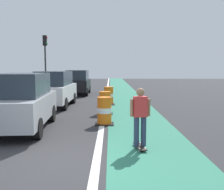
{
  "coord_description": "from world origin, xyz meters",
  "views": [
    {
      "loc": [
        1.24,
        -6.16,
        2.23
      ],
      "look_at": [
        1.3,
        5.19,
        1.1
      ],
      "focal_mm": 43.62,
      "sensor_mm": 36.0,
      "label": 1
    }
  ],
  "objects_px": {
    "pedestrian_crossing": "(21,91)",
    "pedestrian_waiting": "(45,83)",
    "parked_suv_nearest": "(22,101)",
    "parked_suv_second": "(55,89)",
    "traffic_barrel_back": "(109,96)",
    "traffic_barrel_front": "(104,111)",
    "traffic_light_corner": "(45,54)",
    "skateboarder_on_lane": "(140,116)",
    "parked_suv_third": "(78,82)",
    "traffic_barrel_mid": "(105,103)"
  },
  "relations": [
    {
      "from": "parked_suv_nearest",
      "to": "pedestrian_waiting",
      "type": "relative_size",
      "value": 2.92
    },
    {
      "from": "parked_suv_third",
      "to": "traffic_barrel_front",
      "type": "bearing_deg",
      "value": -78.41
    },
    {
      "from": "parked_suv_second",
      "to": "pedestrian_waiting",
      "type": "height_order",
      "value": "parked_suv_second"
    },
    {
      "from": "parked_suv_second",
      "to": "traffic_barrel_front",
      "type": "distance_m",
      "value": 5.9
    },
    {
      "from": "parked_suv_second",
      "to": "traffic_barrel_back",
      "type": "distance_m",
      "value": 3.26
    },
    {
      "from": "parked_suv_nearest",
      "to": "pedestrian_waiting",
      "type": "xyz_separation_m",
      "value": [
        -2.85,
        15.27,
        -0.17
      ]
    },
    {
      "from": "parked_suv_second",
      "to": "traffic_barrel_front",
      "type": "height_order",
      "value": "parked_suv_second"
    },
    {
      "from": "parked_suv_second",
      "to": "traffic_barrel_mid",
      "type": "bearing_deg",
      "value": -40.35
    },
    {
      "from": "parked_suv_second",
      "to": "traffic_barrel_mid",
      "type": "distance_m",
      "value": 3.93
    },
    {
      "from": "parked_suv_third",
      "to": "traffic_barrel_front",
      "type": "distance_m",
      "value": 12.54
    },
    {
      "from": "parked_suv_third",
      "to": "pedestrian_crossing",
      "type": "height_order",
      "value": "parked_suv_third"
    },
    {
      "from": "skateboarder_on_lane",
      "to": "pedestrian_waiting",
      "type": "xyz_separation_m",
      "value": [
        -6.87,
        17.68,
        -0.05
      ]
    },
    {
      "from": "traffic_barrel_front",
      "to": "pedestrian_crossing",
      "type": "distance_m",
      "value": 7.59
    },
    {
      "from": "skateboarder_on_lane",
      "to": "traffic_barrel_mid",
      "type": "xyz_separation_m",
      "value": [
        -1.08,
        5.81,
        -0.38
      ]
    },
    {
      "from": "traffic_barrel_mid",
      "to": "traffic_light_corner",
      "type": "relative_size",
      "value": 0.21
    },
    {
      "from": "traffic_barrel_mid",
      "to": "traffic_barrel_back",
      "type": "bearing_deg",
      "value": 87.36
    },
    {
      "from": "traffic_light_corner",
      "to": "traffic_barrel_back",
      "type": "bearing_deg",
      "value": -54.58
    },
    {
      "from": "pedestrian_waiting",
      "to": "traffic_barrel_front",
      "type": "bearing_deg",
      "value": -68.0
    },
    {
      "from": "parked_suv_second",
      "to": "pedestrian_crossing",
      "type": "bearing_deg",
      "value": 165.95
    },
    {
      "from": "traffic_barrel_back",
      "to": "pedestrian_waiting",
      "type": "bearing_deg",
      "value": 124.79
    },
    {
      "from": "parked_suv_third",
      "to": "skateboarder_on_lane",
      "type": "bearing_deg",
      "value": -77.07
    },
    {
      "from": "parked_suv_third",
      "to": "traffic_barrel_back",
      "type": "bearing_deg",
      "value": -67.64
    },
    {
      "from": "traffic_barrel_mid",
      "to": "parked_suv_nearest",
      "type": "bearing_deg",
      "value": -130.88
    },
    {
      "from": "parked_suv_second",
      "to": "traffic_barrel_back",
      "type": "xyz_separation_m",
      "value": [
        3.12,
        0.79,
        -0.5
      ]
    },
    {
      "from": "parked_suv_third",
      "to": "pedestrian_waiting",
      "type": "distance_m",
      "value": 3.94
    },
    {
      "from": "parked_suv_second",
      "to": "traffic_barrel_mid",
      "type": "height_order",
      "value": "parked_suv_second"
    },
    {
      "from": "traffic_barrel_front",
      "to": "traffic_barrel_mid",
      "type": "distance_m",
      "value": 2.53
    },
    {
      "from": "parked_suv_third",
      "to": "traffic_light_corner",
      "type": "bearing_deg",
      "value": 152.39
    },
    {
      "from": "pedestrian_crossing",
      "to": "traffic_barrel_back",
      "type": "bearing_deg",
      "value": 2.8
    },
    {
      "from": "parked_suv_second",
      "to": "parked_suv_nearest",
      "type": "bearing_deg",
      "value": -89.8
    },
    {
      "from": "skateboarder_on_lane",
      "to": "traffic_barrel_back",
      "type": "distance_m",
      "value": 9.18
    },
    {
      "from": "parked_suv_nearest",
      "to": "parked_suv_second",
      "type": "relative_size",
      "value": 1.01
    },
    {
      "from": "parked_suv_nearest",
      "to": "parked_suv_second",
      "type": "distance_m",
      "value": 5.93
    },
    {
      "from": "parked_suv_third",
      "to": "traffic_barrel_front",
      "type": "height_order",
      "value": "parked_suv_third"
    },
    {
      "from": "pedestrian_crossing",
      "to": "pedestrian_waiting",
      "type": "bearing_deg",
      "value": 94.53
    },
    {
      "from": "parked_suv_second",
      "to": "traffic_barrel_mid",
      "type": "xyz_separation_m",
      "value": [
        2.97,
        -2.52,
        -0.5
      ]
    },
    {
      "from": "pedestrian_crossing",
      "to": "pedestrian_waiting",
      "type": "height_order",
      "value": "same"
    },
    {
      "from": "parked_suv_third",
      "to": "pedestrian_waiting",
      "type": "xyz_separation_m",
      "value": [
        -3.3,
        2.13,
        -0.17
      ]
    },
    {
      "from": "traffic_barrel_front",
      "to": "traffic_light_corner",
      "type": "xyz_separation_m",
      "value": [
        -5.59,
        13.88,
        2.97
      ]
    },
    {
      "from": "traffic_light_corner",
      "to": "skateboarder_on_lane",
      "type": "bearing_deg",
      "value": -68.84
    },
    {
      "from": "traffic_barrel_back",
      "to": "pedestrian_waiting",
      "type": "height_order",
      "value": "pedestrian_waiting"
    },
    {
      "from": "parked_suv_third",
      "to": "parked_suv_second",
      "type": "bearing_deg",
      "value": -93.77
    },
    {
      "from": "traffic_barrel_front",
      "to": "traffic_barrel_mid",
      "type": "xyz_separation_m",
      "value": [
        -0.03,
        2.53,
        0.0
      ]
    },
    {
      "from": "pedestrian_crossing",
      "to": "traffic_light_corner",
      "type": "bearing_deg",
      "value": 93.22
    },
    {
      "from": "skateboarder_on_lane",
      "to": "parked_suv_third",
      "type": "bearing_deg",
      "value": 102.93
    },
    {
      "from": "traffic_barrel_mid",
      "to": "traffic_light_corner",
      "type": "bearing_deg",
      "value": 116.12
    },
    {
      "from": "parked_suv_nearest",
      "to": "parked_suv_third",
      "type": "relative_size",
      "value": 1.02
    },
    {
      "from": "traffic_barrel_back",
      "to": "pedestrian_crossing",
      "type": "bearing_deg",
      "value": -177.2
    },
    {
      "from": "traffic_barrel_back",
      "to": "traffic_barrel_mid",
      "type": "bearing_deg",
      "value": -92.64
    },
    {
      "from": "parked_suv_second",
      "to": "traffic_barrel_back",
      "type": "bearing_deg",
      "value": 14.19
    }
  ]
}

